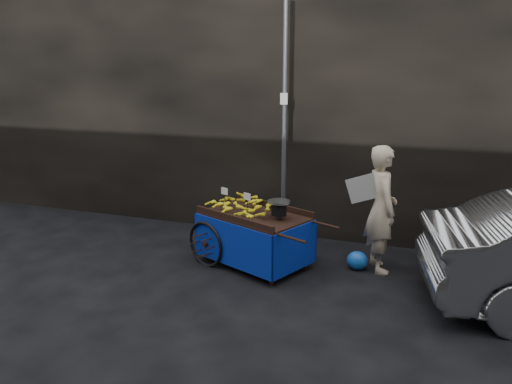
% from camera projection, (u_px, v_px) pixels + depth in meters
% --- Properties ---
extents(ground, '(80.00, 80.00, 0.00)m').
position_uv_depth(ground, '(239.00, 266.00, 7.49)').
color(ground, black).
rests_on(ground, ground).
extents(building_wall, '(13.50, 2.00, 5.00)m').
position_uv_depth(building_wall, '(310.00, 89.00, 9.12)').
color(building_wall, black).
rests_on(building_wall, ground).
extents(street_pole, '(0.12, 0.10, 4.00)m').
position_uv_depth(street_pole, '(284.00, 123.00, 8.08)').
color(street_pole, slate).
rests_on(street_pole, ground).
extents(banana_cart, '(2.31, 1.69, 1.15)m').
position_uv_depth(banana_cart, '(252.00, 219.00, 7.39)').
color(banana_cart, black).
rests_on(banana_cart, ground).
extents(vendor, '(0.86, 0.80, 1.85)m').
position_uv_depth(vendor, '(381.00, 209.00, 7.14)').
color(vendor, beige).
rests_on(vendor, ground).
extents(plastic_bag, '(0.31, 0.25, 0.28)m').
position_uv_depth(plastic_bag, '(357.00, 261.00, 7.32)').
color(plastic_bag, blue).
rests_on(plastic_bag, ground).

